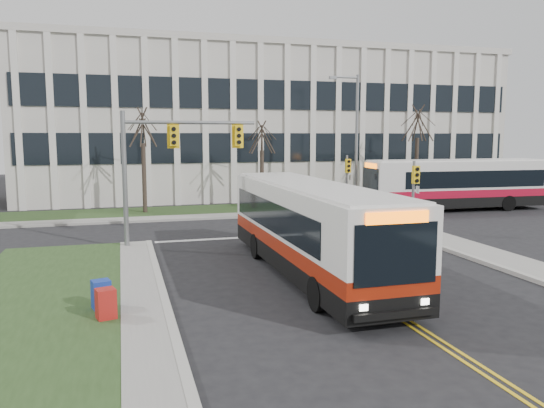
{
  "coord_description": "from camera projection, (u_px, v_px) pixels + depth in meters",
  "views": [
    {
      "loc": [
        -7.46,
        -17.41,
        5.09
      ],
      "look_at": [
        -0.85,
        5.67,
        2.0
      ],
      "focal_mm": 35.0,
      "sensor_mm": 36.0,
      "label": 1
    }
  ],
  "objects": [
    {
      "name": "office_building",
      "position": [
        260.0,
        126.0,
        48.49
      ],
      "size": [
        40.0,
        16.0,
        12.0
      ],
      "primitive_type": "cube",
      "color": "beige",
      "rests_on": "ground"
    },
    {
      "name": "streetlight",
      "position": [
        354.0,
        134.0,
        36.26
      ],
      "size": [
        2.15,
        0.25,
        9.2
      ],
      "color": "slate",
      "rests_on": "ground"
    },
    {
      "name": "sidewalk_cross",
      "position": [
        317.0,
        212.0,
        35.14
      ],
      "size": [
        44.0,
        1.6,
        0.14
      ],
      "primitive_type": "cube",
      "color": "#9E9B93",
      "rests_on": "ground"
    },
    {
      "name": "sidewalk_west",
      "position": [
        147.0,
        348.0,
        12.6
      ],
      "size": [
        1.2,
        26.0,
        0.14
      ],
      "primitive_type": "cube",
      "color": "#9E9B93",
      "rests_on": "ground"
    },
    {
      "name": "ground",
      "position": [
        337.0,
        277.0,
        19.29
      ],
      "size": [
        120.0,
        120.0,
        0.0
      ],
      "primitive_type": "plane",
      "color": "black",
      "rests_on": "ground"
    },
    {
      "name": "tree_mid",
      "position": [
        262.0,
        139.0,
        36.56
      ],
      "size": [
        1.8,
        1.8,
        6.82
      ],
      "color": "#42352B",
      "rests_on": "ground"
    },
    {
      "name": "building_lawn",
      "position": [
        303.0,
        207.0,
        37.81
      ],
      "size": [
        44.0,
        5.0,
        0.12
      ],
      "primitive_type": "cube",
      "color": "#28411B",
      "rests_on": "ground"
    },
    {
      "name": "newspaper_box_blue",
      "position": [
        101.0,
        296.0,
        15.36
      ],
      "size": [
        0.6,
        0.57,
        0.95
      ],
      "primitive_type": "cube",
      "rotation": [
        0.0,
        0.0,
        0.26
      ],
      "color": "#163097",
      "rests_on": "ground"
    },
    {
      "name": "bus_main",
      "position": [
        310.0,
        231.0,
        19.37
      ],
      "size": [
        2.75,
        12.41,
        3.31
      ],
      "primitive_type": null,
      "rotation": [
        0.0,
        0.0,
        0.01
      ],
      "color": "silver",
      "rests_on": "ground"
    },
    {
      "name": "directory_sign",
      "position": [
        272.0,
        193.0,
        36.51
      ],
      "size": [
        1.5,
        0.12,
        2.0
      ],
      "color": "slate",
      "rests_on": "ground"
    },
    {
      "name": "tree_left",
      "position": [
        143.0,
        129.0,
        34.11
      ],
      "size": [
        1.8,
        1.8,
        7.7
      ],
      "color": "#42352B",
      "rests_on": "ground"
    },
    {
      "name": "bus_cross",
      "position": [
        457.0,
        185.0,
        36.44
      ],
      "size": [
        12.87,
        3.31,
        3.4
      ],
      "primitive_type": null,
      "rotation": [
        0.0,
        0.0,
        -1.61
      ],
      "color": "silver",
      "rests_on": "ground"
    },
    {
      "name": "signal_pole_near",
      "position": [
        414.0,
        186.0,
        27.51
      ],
      "size": [
        0.34,
        0.39,
        3.8
      ],
      "color": "slate",
      "rests_on": "ground"
    },
    {
      "name": "signal_pole_far",
      "position": [
        347.0,
        175.0,
        35.62
      ],
      "size": [
        0.34,
        0.39,
        3.8
      ],
      "color": "slate",
      "rests_on": "ground"
    },
    {
      "name": "grass_verge",
      "position": [
        9.0,
        364.0,
        11.78
      ],
      "size": [
        5.0,
        26.0,
        0.12
      ],
      "primitive_type": "cube",
      "color": "#28411B",
      "rests_on": "ground"
    },
    {
      "name": "newspaper_box_red",
      "position": [
        106.0,
        306.0,
        14.51
      ],
      "size": [
        0.6,
        0.57,
        0.95
      ],
      "primitive_type": "cube",
      "rotation": [
        0.0,
        0.0,
        0.27
      ],
      "color": "#A61A15",
      "rests_on": "ground"
    },
    {
      "name": "tree_right",
      "position": [
        418.0,
        125.0,
        39.52
      ],
      "size": [
        1.8,
        1.8,
        8.25
      ],
      "color": "#42352B",
      "rests_on": "ground"
    },
    {
      "name": "mast_arm_signal",
      "position": [
        162.0,
        154.0,
        24.04
      ],
      "size": [
        6.11,
        0.38,
        6.2
      ],
      "color": "slate",
      "rests_on": "ground"
    }
  ]
}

